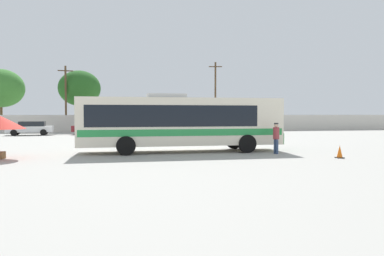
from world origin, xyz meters
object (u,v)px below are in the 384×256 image
(coach_bus_cream_green, at_px, (179,121))
(parked_car_third_white, at_px, (154,126))
(parked_car_second_maroon, at_px, (93,127))
(traffic_cone_on_apron, at_px, (340,152))
(attendant_by_bus_door, at_px, (276,136))
(roadside_tree_midleft, at_px, (80,88))
(parked_car_leftmost_white, at_px, (31,128))
(roadside_tree_left, at_px, (1,88))
(utility_pole_far, at_px, (215,95))
(utility_pole_near, at_px, (66,97))

(coach_bus_cream_green, bearing_deg, parked_car_third_white, 89.22)
(parked_car_second_maroon, height_order, traffic_cone_on_apron, parked_car_second_maroon)
(attendant_by_bus_door, distance_m, roadside_tree_midleft, 33.80)
(attendant_by_bus_door, xyz_separation_m, parked_car_leftmost_white, (-17.82, 21.50, -0.21))
(parked_car_leftmost_white, bearing_deg, roadside_tree_left, 118.83)
(parked_car_leftmost_white, bearing_deg, traffic_cone_on_apron, -49.84)
(utility_pole_far, bearing_deg, roadside_tree_midleft, 174.92)
(attendant_by_bus_door, bearing_deg, roadside_tree_left, 126.22)
(parked_car_leftmost_white, relative_size, utility_pole_near, 0.57)
(parked_car_leftmost_white, height_order, utility_pole_near, utility_pole_near)
(parked_car_leftmost_white, relative_size, roadside_tree_midleft, 0.59)
(parked_car_leftmost_white, height_order, utility_pole_far, utility_pole_far)
(attendant_by_bus_door, bearing_deg, coach_bus_cream_green, 158.46)
(parked_car_leftmost_white, height_order, roadside_tree_left, roadside_tree_left)
(utility_pole_near, bearing_deg, roadside_tree_midleft, 61.96)
(roadside_tree_left, bearing_deg, parked_car_second_maroon, -41.71)
(parked_car_third_white, height_order, roadside_tree_midleft, roadside_tree_midleft)
(parked_car_leftmost_white, distance_m, roadside_tree_midleft, 10.92)
(parked_car_leftmost_white, bearing_deg, utility_pole_near, 68.01)
(parked_car_second_maroon, bearing_deg, parked_car_leftmost_white, -178.16)
(utility_pole_near, height_order, roadside_tree_left, roadside_tree_left)
(parked_car_third_white, height_order, traffic_cone_on_apron, parked_car_third_white)
(attendant_by_bus_door, bearing_deg, utility_pole_near, 118.56)
(roadside_tree_midleft, bearing_deg, roadside_tree_left, 166.80)
(coach_bus_cream_green, bearing_deg, utility_pole_far, 71.26)
(utility_pole_near, bearing_deg, parked_car_leftmost_white, -111.99)
(utility_pole_far, bearing_deg, parked_car_third_white, -144.39)
(parked_car_third_white, relative_size, utility_pole_near, 0.57)
(coach_bus_cream_green, distance_m, attendant_by_bus_door, 5.60)
(utility_pole_far, distance_m, roadside_tree_midleft, 17.92)
(parked_car_leftmost_white, distance_m, roadside_tree_left, 13.86)
(roadside_tree_midleft, bearing_deg, coach_bus_cream_green, -72.97)
(parked_car_leftmost_white, bearing_deg, attendant_by_bus_door, -50.35)
(parked_car_second_maroon, relative_size, parked_car_third_white, 0.92)
(parked_car_leftmost_white, height_order, roadside_tree_midleft, roadside_tree_midleft)
(attendant_by_bus_door, height_order, utility_pole_far, utility_pole_far)
(parked_car_second_maroon, relative_size, roadside_tree_left, 0.53)
(parked_car_leftmost_white, distance_m, parked_car_third_white, 13.00)
(attendant_by_bus_door, relative_size, parked_car_leftmost_white, 0.37)
(attendant_by_bus_door, xyz_separation_m, traffic_cone_on_apron, (2.36, -2.40, -0.67))
(parked_car_leftmost_white, xyz_separation_m, traffic_cone_on_apron, (20.18, -23.90, -0.46))
(utility_pole_far, relative_size, traffic_cone_on_apron, 14.34)
(roadside_tree_midleft, bearing_deg, utility_pole_far, -5.08)
(utility_pole_far, height_order, traffic_cone_on_apron, utility_pole_far)
(parked_car_second_maroon, relative_size, utility_pole_near, 0.53)
(parked_car_third_white, distance_m, traffic_cone_on_apron, 26.01)
(parked_car_third_white, bearing_deg, utility_pole_far, 35.61)
(attendant_by_bus_door, height_order, traffic_cone_on_apron, attendant_by_bus_door)
(coach_bus_cream_green, xyz_separation_m, parked_car_third_white, (0.28, 20.55, -1.01))
(coach_bus_cream_green, distance_m, roadside_tree_left, 36.40)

